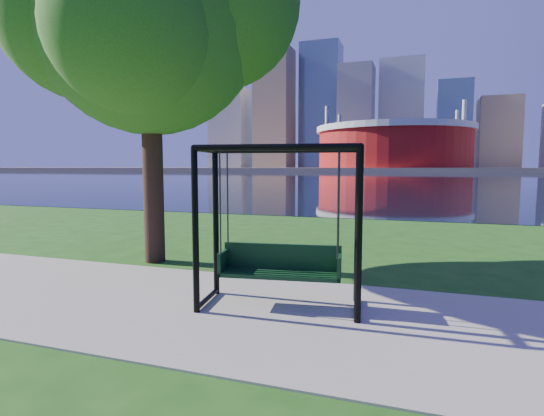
% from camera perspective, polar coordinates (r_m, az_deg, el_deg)
% --- Properties ---
extents(ground, '(900.00, 900.00, 0.00)m').
position_cam_1_polar(ground, '(7.16, -1.73, -12.63)').
color(ground, '#1E5114').
rests_on(ground, ground).
extents(path, '(120.00, 4.00, 0.03)m').
position_cam_1_polar(path, '(6.71, -3.27, -13.75)').
color(path, '#9E937F').
rests_on(path, ground).
extents(river, '(900.00, 180.00, 0.02)m').
position_cam_1_polar(river, '(108.42, 17.58, 4.07)').
color(river, black).
rests_on(river, ground).
extents(far_bank, '(900.00, 228.00, 2.00)m').
position_cam_1_polar(far_bank, '(312.38, 18.43, 4.99)').
color(far_bank, '#937F60').
rests_on(far_bank, ground).
extents(stadium, '(83.00, 83.00, 32.00)m').
position_cam_1_polar(stadium, '(241.99, 16.01, 8.13)').
color(stadium, maroon).
rests_on(stadium, far_bank).
extents(skyline, '(392.00, 66.00, 96.50)m').
position_cam_1_polar(skyline, '(327.57, 17.88, 11.13)').
color(skyline, gray).
rests_on(skyline, far_bank).
extents(swing, '(2.63, 1.43, 2.56)m').
position_cam_1_polar(swing, '(6.65, 1.10, -3.06)').
color(swing, black).
rests_on(swing, ground).
extents(park_tree, '(6.57, 5.93, 8.16)m').
position_cam_1_polar(park_tree, '(10.91, -16.31, 23.65)').
color(park_tree, black).
rests_on(park_tree, ground).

